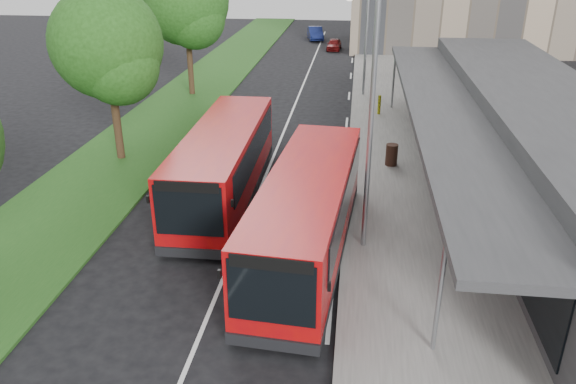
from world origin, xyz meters
name	(u,v)px	position (x,y,z in m)	size (l,w,h in m)	color
ground	(226,272)	(0.00, 0.00, 0.00)	(120.00, 120.00, 0.00)	black
pavement	(392,104)	(6.00, 20.00, 0.07)	(5.00, 80.00, 0.15)	slate
grass_verge	(188,98)	(-7.00, 20.00, 0.05)	(5.00, 80.00, 0.10)	#1F4E19
lane_centre_line	(286,126)	(0.00, 15.00, 0.01)	(0.12, 70.00, 0.01)	silver
kerb_dashes	(348,108)	(3.30, 19.00, 0.01)	(0.12, 56.00, 0.01)	silver
station_building	(533,140)	(10.86, 8.00, 2.04)	(7.70, 26.00, 4.00)	#2F2F31
tree_mid	(108,51)	(-7.01, 9.05, 4.99)	(4.81, 4.81, 7.73)	#352115
tree_far	(186,7)	(-7.01, 21.05, 5.54)	(5.33, 5.33, 8.57)	#352115
lamp_post_near	(369,111)	(4.12, 2.00, 4.72)	(1.44, 0.28, 8.00)	gray
lamp_post_far	(366,22)	(4.12, 22.00, 4.72)	(1.44, 0.28, 8.00)	gray
bus_main	(307,215)	(2.38, 1.36, 1.45)	(3.32, 10.17, 2.83)	#B10B09
bus_second	(224,164)	(-1.22, 5.37, 1.45)	(2.72, 10.05, 2.83)	#B10B09
litter_bin	(392,155)	(5.43, 9.42, 0.63)	(0.53, 0.53, 0.96)	#311C14
bollard	(379,105)	(5.10, 17.51, 0.70)	(0.17, 0.17, 1.09)	#F2F30C
car_near	(334,44)	(1.51, 38.74, 0.52)	(1.22, 3.04, 1.04)	#600D0E
car_far	(315,33)	(-0.67, 44.39, 0.64)	(1.36, 3.89, 1.28)	navy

